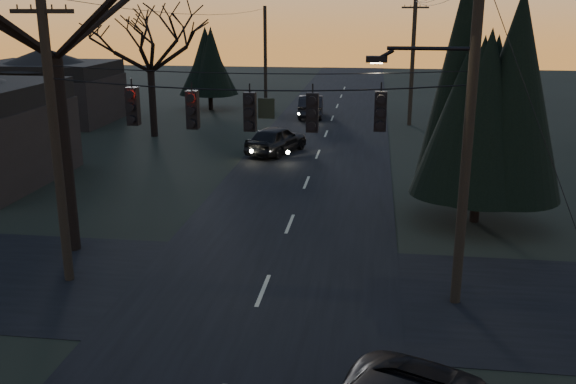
# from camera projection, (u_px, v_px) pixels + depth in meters

# --- Properties ---
(main_road) EXTENTS (8.00, 120.00, 0.02)m
(main_road) POSITION_uv_depth(u_px,v_px,m) (302.00, 195.00, 28.32)
(main_road) COLOR black
(main_road) RESTS_ON ground
(cross_road) EXTENTS (60.00, 7.00, 0.02)m
(cross_road) POSITION_uv_depth(u_px,v_px,m) (263.00, 291.00, 18.80)
(cross_road) COLOR black
(cross_road) RESTS_ON ground
(utility_pole_right) EXTENTS (5.00, 0.30, 10.00)m
(utility_pole_right) POSITION_uv_depth(u_px,v_px,m) (455.00, 302.00, 18.10)
(utility_pole_right) COLOR black
(utility_pole_right) RESTS_ON ground
(utility_pole_left) EXTENTS (1.80, 0.30, 8.50)m
(utility_pole_left) POSITION_uv_depth(u_px,v_px,m) (70.00, 280.00, 19.58)
(utility_pole_left) COLOR black
(utility_pole_left) RESTS_ON ground
(utility_pole_far_r) EXTENTS (1.80, 0.30, 8.50)m
(utility_pole_far_r) POSITION_uv_depth(u_px,v_px,m) (409.00, 125.00, 44.73)
(utility_pole_far_r) COLOR black
(utility_pole_far_r) RESTS_ON ground
(utility_pole_far_l) EXTENTS (0.30, 0.30, 8.00)m
(utility_pole_far_l) POSITION_uv_depth(u_px,v_px,m) (266.00, 105.00, 53.82)
(utility_pole_far_l) COLOR black
(utility_pole_far_l) RESTS_ON ground
(span_signal_assembly) EXTENTS (11.50, 0.44, 1.48)m
(span_signal_assembly) POSITION_uv_depth(u_px,v_px,m) (252.00, 110.00, 17.34)
(span_signal_assembly) COLOR black
(span_signal_assembly) RESTS_ON ground
(evergreen_right) EXTENTS (3.93, 3.93, 8.29)m
(evergreen_right) POSITION_uv_depth(u_px,v_px,m) (484.00, 99.00, 23.52)
(evergreen_right) COLOR black
(evergreen_right) RESTS_ON ground
(bare_tree_dist) EXTENTS (6.41, 6.41, 8.11)m
(bare_tree_dist) POSITION_uv_depth(u_px,v_px,m) (149.00, 46.00, 39.37)
(bare_tree_dist) COLOR black
(bare_tree_dist) RESTS_ON ground
(evergreen_dist) EXTENTS (3.67, 3.67, 5.86)m
(evergreen_dist) POSITION_uv_depth(u_px,v_px,m) (209.00, 65.00, 50.43)
(evergreen_dist) COLOR black
(evergreen_dist) RESTS_ON ground
(house_left_far) EXTENTS (9.00, 7.00, 5.20)m
(house_left_far) POSITION_uv_depth(u_px,v_px,m) (47.00, 85.00, 45.37)
(house_left_far) COLOR black
(house_left_far) RESTS_ON ground
(sedan_oncoming_a) EXTENTS (3.37, 4.98, 1.58)m
(sedan_oncoming_a) POSITION_uv_depth(u_px,v_px,m) (276.00, 140.00, 35.98)
(sedan_oncoming_a) COLOR black
(sedan_oncoming_a) RESTS_ON ground
(sedan_oncoming_b) EXTENTS (2.01, 4.99, 1.61)m
(sedan_oncoming_b) POSITION_uv_depth(u_px,v_px,m) (311.00, 106.00, 47.70)
(sedan_oncoming_b) COLOR black
(sedan_oncoming_b) RESTS_ON ground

